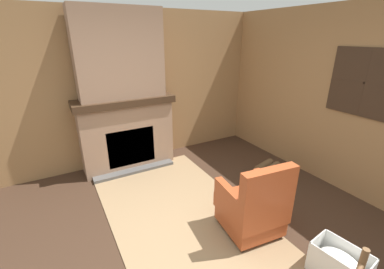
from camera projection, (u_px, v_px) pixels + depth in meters
ground_plane at (194, 256)px, 2.71m from camera, size 14.00×14.00×0.00m
wood_panel_wall_left at (119, 91)px, 4.35m from camera, size 0.06×5.72×2.60m
wood_panel_wall_back at (363, 105)px, 3.42m from camera, size 5.72×0.09×2.60m
fireplace_hearth at (127, 133)px, 4.38m from camera, size 0.66×1.61×1.23m
chimney_breast at (119, 54)px, 3.92m from camera, size 0.40×1.33×1.35m
area_rug at (192, 229)px, 3.08m from camera, size 3.68×1.70×0.01m
armchair at (253, 207)px, 2.91m from camera, size 0.70×0.70×0.95m
firewood_stack at (271, 172)px, 4.14m from camera, size 0.47×0.46×0.24m
laundry_basket at (339, 264)px, 2.41m from camera, size 0.52×0.37×0.34m
oil_lamp_vase at (86, 96)px, 3.92m from camera, size 0.10×0.10×0.22m
storage_case at (158, 90)px, 4.46m from camera, size 0.17×0.24×0.12m
decorative_plate_on_mantel at (119, 89)px, 4.15m from camera, size 0.07×0.26×0.26m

